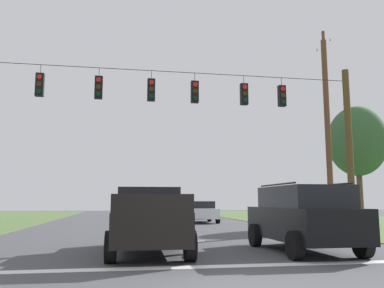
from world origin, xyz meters
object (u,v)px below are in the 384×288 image
object	(u,v)px
overhead_signal_span	(169,132)
pickup_truck	(149,220)
distant_car_crossing_white	(201,211)
utility_pole_mid_right	(328,130)
suv_black	(302,217)
distant_car_oncoming	(184,210)
tree_roadside_right	(357,141)

from	to	relation	value
overhead_signal_span	pickup_truck	size ratio (longest dim) A/B	3.07
distant_car_crossing_white	utility_pole_mid_right	distance (m)	11.50
utility_pole_mid_right	suv_black	bearing A→B (deg)	-123.95
suv_black	distant_car_crossing_white	xyz separation A→B (m)	(0.15, 17.07, -0.27)
suv_black	distant_car_oncoming	distance (m)	22.73
pickup_truck	tree_roadside_right	bearing A→B (deg)	37.51
distant_car_crossing_white	distant_car_oncoming	world-z (taller)	same
utility_pole_mid_right	tree_roadside_right	distance (m)	5.01
distant_car_oncoming	distant_car_crossing_white	bearing A→B (deg)	-86.03
distant_car_crossing_white	utility_pole_mid_right	size ratio (longest dim) A/B	0.40
distant_car_crossing_white	distant_car_oncoming	xyz separation A→B (m)	(-0.39, 5.66, 0.00)
tree_roadside_right	suv_black	bearing A→B (deg)	-129.12
pickup_truck	distant_car_oncoming	size ratio (longest dim) A/B	1.24
distant_car_oncoming	tree_roadside_right	size ratio (longest dim) A/B	0.59
overhead_signal_span	tree_roadside_right	size ratio (longest dim) A/B	2.24
suv_black	tree_roadside_right	size ratio (longest dim) A/B	0.64
overhead_signal_span	distant_car_oncoming	size ratio (longest dim) A/B	3.82
distant_car_crossing_white	tree_roadside_right	xyz separation A→B (m)	(8.87, -5.98, 4.47)
distant_car_crossing_white	utility_pole_mid_right	world-z (taller)	utility_pole_mid_right
pickup_truck	suv_black	size ratio (longest dim) A/B	1.14
utility_pole_mid_right	distant_car_oncoming	bearing A→B (deg)	110.21
distant_car_oncoming	tree_roadside_right	world-z (taller)	tree_roadside_right
suv_black	distant_car_crossing_white	bearing A→B (deg)	89.49
distant_car_oncoming	utility_pole_mid_right	xyz separation A→B (m)	(5.49, -14.93, 4.51)
suv_black	utility_pole_mid_right	size ratio (longest dim) A/B	0.44
overhead_signal_span	tree_roadside_right	bearing A→B (deg)	26.72
pickup_truck	suv_black	distance (m)	4.71
distant_car_oncoming	utility_pole_mid_right	size ratio (longest dim) A/B	0.40
suv_black	utility_pole_mid_right	xyz separation A→B (m)	(5.25, 7.80, 4.24)
distant_car_oncoming	utility_pole_mid_right	bearing A→B (deg)	-69.79
tree_roadside_right	pickup_truck	bearing A→B (deg)	-142.49
distant_car_oncoming	suv_black	bearing A→B (deg)	-89.39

